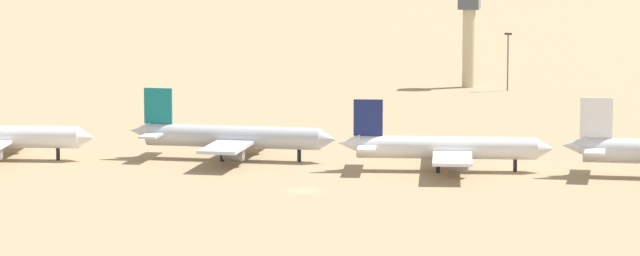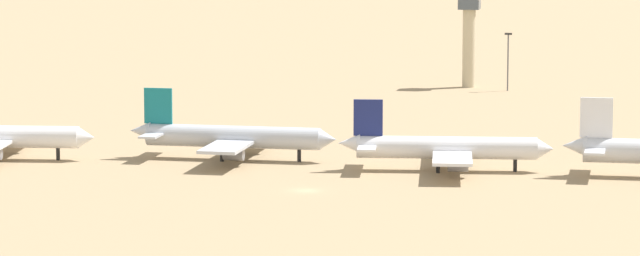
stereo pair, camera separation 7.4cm
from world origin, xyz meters
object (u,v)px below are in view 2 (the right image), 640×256
Objects in this scene: parked_jet_teal_2 at (231,137)px; parked_jet_navy_3 at (444,148)px; light_pole_mid at (508,57)px; control_tower at (469,27)px.

parked_jet_teal_2 is 39.83m from parked_jet_navy_3.
light_pole_mid is at bearing 72.02° from parked_jet_teal_2.
control_tower is at bearing 87.52° from parked_jet_navy_3.
light_pole_mid is at bearing 83.02° from parked_jet_navy_3.
parked_jet_teal_2 reaches higher than parked_jet_navy_3.
light_pole_mid is (10.36, -6.26, -6.77)m from control_tower.
parked_jet_teal_2 is at bearing -102.78° from control_tower.
parked_jet_navy_3 is (39.52, -4.93, -0.12)m from parked_jet_teal_2.
parked_jet_teal_2 is at bearing -108.00° from light_pole_mid.
parked_jet_teal_2 is 1.03× the size of parked_jet_navy_3.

